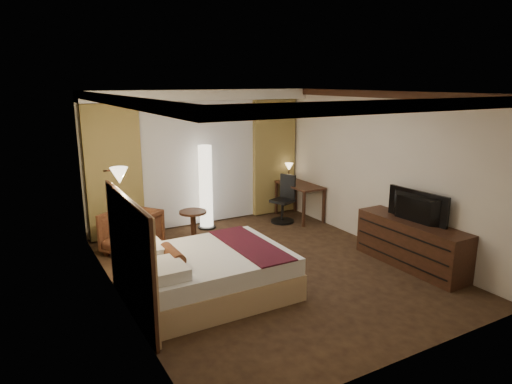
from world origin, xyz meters
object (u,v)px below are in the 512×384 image
armchair (131,230)px  desk (299,201)px  office_chair (283,199)px  side_table (193,225)px  floor_lamp (206,187)px  television (413,202)px  dresser (411,244)px  bed (210,273)px

armchair → desk: size_ratio=0.72×
office_chair → side_table: bearing=161.0°
floor_lamp → office_chair: floor_lamp is taller
side_table → television: (2.48, -2.84, 0.78)m
office_chair → dresser: size_ratio=0.52×
armchair → side_table: armchair is taller
office_chair → desk: bearing=-15.4°
side_table → dresser: (2.51, -2.84, 0.10)m
armchair → floor_lamp: size_ratio=0.49×
television → side_table: bearing=37.4°
side_table → floor_lamp: bearing=47.1°
side_table → armchair: bearing=-174.7°
floor_lamp → office_chair: 1.61m
bed → floor_lamp: bearing=67.3°
bed → armchair: 2.14m
desk → office_chair: (-0.46, -0.05, 0.12)m
bed → armchair: bearing=104.1°
bed → television: 3.28m
side_table → television: 3.85m
office_chair → television: size_ratio=0.92×
armchair → desk: armchair is taller
floor_lamp → side_table: bearing=-132.9°
desk → office_chair: bearing=-173.7°
armchair → dresser: 4.58m
armchair → office_chair: bearing=58.1°
floor_lamp → office_chair: bearing=-16.3°
side_table → floor_lamp: size_ratio=0.33×
desk → television: 3.06m
dresser → floor_lamp: bearing=120.9°
floor_lamp → bed: bearing=-112.7°
bed → armchair: armchair is taller
floor_lamp → dresser: (2.02, -3.38, -0.46)m
armchair → bed: bearing=-21.3°
dresser → television: 0.68m
armchair → desk: 3.63m
office_chair → floor_lamp: bearing=142.1°
desk → television: bearing=-89.6°
office_chair → dresser: office_chair is taller
bed → office_chair: bearing=40.7°
floor_lamp → desk: (1.97, -0.39, -0.46)m
floor_lamp → television: size_ratio=1.55×
dresser → side_table: bearing=131.5°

